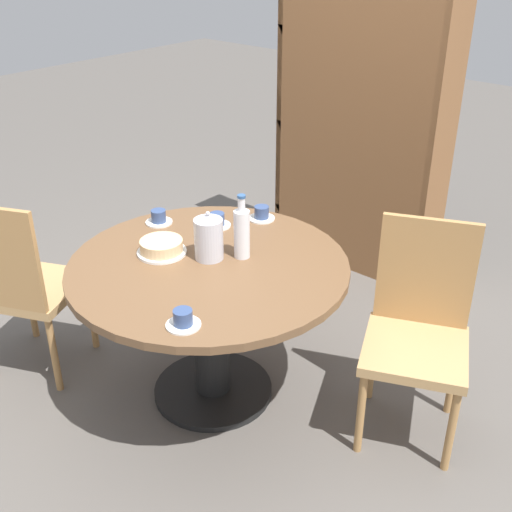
{
  "coord_description": "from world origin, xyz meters",
  "views": [
    {
      "loc": [
        1.72,
        -1.69,
        2.02
      ],
      "look_at": [
        0.0,
        0.31,
        0.61
      ],
      "focal_mm": 45.0,
      "sensor_mm": 36.0,
      "label": 1
    }
  ],
  "objects_px": {
    "cup_d": "(217,221)",
    "cup_a": "(159,218)",
    "cup_b": "(262,214)",
    "water_bottle": "(242,232)",
    "bookshelf": "(359,130)",
    "chair_a": "(24,284)",
    "coffee_pot": "(209,237)",
    "cake_main": "(161,247)",
    "chair_b": "(418,329)",
    "cup_c": "(183,320)"
  },
  "relations": [
    {
      "from": "chair_b",
      "to": "water_bottle",
      "type": "distance_m",
      "value": 0.84
    },
    {
      "from": "water_bottle",
      "to": "cup_d",
      "type": "bearing_deg",
      "value": 152.73
    },
    {
      "from": "chair_b",
      "to": "coffee_pot",
      "type": "xyz_separation_m",
      "value": [
        -0.82,
        -0.39,
        0.31
      ]
    },
    {
      "from": "cup_b",
      "to": "cup_c",
      "type": "xyz_separation_m",
      "value": [
        0.38,
        -0.89,
        0.0
      ]
    },
    {
      "from": "coffee_pot",
      "to": "cake_main",
      "type": "distance_m",
      "value": 0.23
    },
    {
      "from": "chair_b",
      "to": "water_bottle",
      "type": "xyz_separation_m",
      "value": [
        -0.72,
        -0.29,
        0.33
      ]
    },
    {
      "from": "chair_a",
      "to": "water_bottle",
      "type": "height_order",
      "value": "water_bottle"
    },
    {
      "from": "coffee_pot",
      "to": "cup_d",
      "type": "height_order",
      "value": "coffee_pot"
    },
    {
      "from": "cup_c",
      "to": "cup_a",
      "type": "bearing_deg",
      "value": 143.86
    },
    {
      "from": "cup_c",
      "to": "chair_b",
      "type": "bearing_deg",
      "value": 57.44
    },
    {
      "from": "cake_main",
      "to": "cup_d",
      "type": "distance_m",
      "value": 0.36
    },
    {
      "from": "chair_b",
      "to": "cup_c",
      "type": "bearing_deg",
      "value": -146.66
    },
    {
      "from": "bookshelf",
      "to": "cup_b",
      "type": "distance_m",
      "value": 1.07
    },
    {
      "from": "cup_a",
      "to": "cup_c",
      "type": "bearing_deg",
      "value": -36.14
    },
    {
      "from": "coffee_pot",
      "to": "chair_b",
      "type": "bearing_deg",
      "value": 25.48
    },
    {
      "from": "cup_a",
      "to": "water_bottle",
      "type": "bearing_deg",
      "value": 0.62
    },
    {
      "from": "cup_a",
      "to": "cup_c",
      "type": "relative_size",
      "value": 1.0
    },
    {
      "from": "coffee_pot",
      "to": "cup_a",
      "type": "height_order",
      "value": "coffee_pot"
    },
    {
      "from": "chair_a",
      "to": "chair_b",
      "type": "bearing_deg",
      "value": -176.11
    },
    {
      "from": "cup_b",
      "to": "cup_d",
      "type": "relative_size",
      "value": 1.0
    },
    {
      "from": "cup_a",
      "to": "chair_b",
      "type": "bearing_deg",
      "value": 13.25
    },
    {
      "from": "chair_a",
      "to": "chair_b",
      "type": "distance_m",
      "value": 1.8
    },
    {
      "from": "chair_a",
      "to": "chair_b",
      "type": "height_order",
      "value": "same"
    },
    {
      "from": "cake_main",
      "to": "cup_c",
      "type": "bearing_deg",
      "value": -34.32
    },
    {
      "from": "cup_d",
      "to": "cup_a",
      "type": "bearing_deg",
      "value": -146.38
    },
    {
      "from": "cup_b",
      "to": "water_bottle",
      "type": "bearing_deg",
      "value": -62.11
    },
    {
      "from": "bookshelf",
      "to": "cup_b",
      "type": "height_order",
      "value": "bookshelf"
    },
    {
      "from": "chair_b",
      "to": "cup_c",
      "type": "relative_size",
      "value": 7.28
    },
    {
      "from": "chair_a",
      "to": "cup_d",
      "type": "height_order",
      "value": "chair_a"
    },
    {
      "from": "coffee_pot",
      "to": "cake_main",
      "type": "relative_size",
      "value": 1.01
    },
    {
      "from": "cup_c",
      "to": "cup_d",
      "type": "distance_m",
      "value": 0.84
    },
    {
      "from": "cup_b",
      "to": "cup_d",
      "type": "xyz_separation_m",
      "value": [
        -0.11,
        -0.2,
        0.0
      ]
    },
    {
      "from": "cake_main",
      "to": "cup_d",
      "type": "relative_size",
      "value": 1.68
    },
    {
      "from": "bookshelf",
      "to": "cup_a",
      "type": "relative_size",
      "value": 13.39
    },
    {
      "from": "coffee_pot",
      "to": "cup_b",
      "type": "height_order",
      "value": "coffee_pot"
    },
    {
      "from": "bookshelf",
      "to": "coffee_pot",
      "type": "xyz_separation_m",
      "value": [
        0.22,
        -1.51,
        -0.08
      ]
    },
    {
      "from": "bookshelf",
      "to": "cup_a",
      "type": "height_order",
      "value": "bookshelf"
    },
    {
      "from": "chair_a",
      "to": "bookshelf",
      "type": "distance_m",
      "value": 2.09
    },
    {
      "from": "chair_b",
      "to": "cup_d",
      "type": "distance_m",
      "value": 1.05
    },
    {
      "from": "bookshelf",
      "to": "cup_c",
      "type": "distance_m",
      "value": 2.01
    },
    {
      "from": "chair_b",
      "to": "cup_d",
      "type": "bearing_deg",
      "value": 163.59
    },
    {
      "from": "chair_b",
      "to": "cup_a",
      "type": "relative_size",
      "value": 7.28
    },
    {
      "from": "bookshelf",
      "to": "cup_d",
      "type": "xyz_separation_m",
      "value": [
        0.02,
        -1.25,
        -0.15
      ]
    },
    {
      "from": "chair_b",
      "to": "cup_a",
      "type": "bearing_deg",
      "value": 169.14
    },
    {
      "from": "cake_main",
      "to": "cup_a",
      "type": "relative_size",
      "value": 1.68
    },
    {
      "from": "water_bottle",
      "to": "cup_b",
      "type": "distance_m",
      "value": 0.41
    },
    {
      "from": "chair_a",
      "to": "water_bottle",
      "type": "xyz_separation_m",
      "value": [
        0.85,
        0.58,
        0.33
      ]
    },
    {
      "from": "water_bottle",
      "to": "chair_a",
      "type": "bearing_deg",
      "value": -145.85
    },
    {
      "from": "cup_b",
      "to": "cup_a",
      "type": "bearing_deg",
      "value": -134.16
    },
    {
      "from": "water_bottle",
      "to": "cake_main",
      "type": "height_order",
      "value": "water_bottle"
    }
  ]
}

